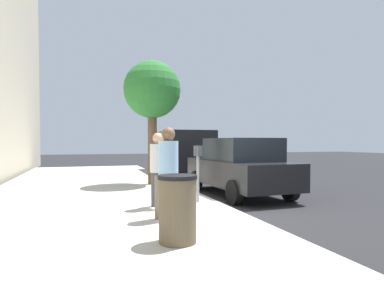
% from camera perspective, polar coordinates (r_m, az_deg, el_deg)
% --- Properties ---
extents(ground_plane, '(80.00, 80.00, 0.00)m').
position_cam_1_polar(ground_plane, '(8.12, 5.62, -9.75)').
color(ground_plane, '#232326').
rests_on(ground_plane, ground).
extents(sidewalk_slab, '(28.00, 6.00, 0.15)m').
position_cam_1_polar(sidewalk_slab, '(7.45, -16.40, -10.30)').
color(sidewalk_slab, '#B7B2A8').
rests_on(sidewalk_slab, ground_plane).
extents(parking_meter, '(0.36, 0.12, 1.41)m').
position_cam_1_polar(parking_meter, '(8.19, 1.03, -1.40)').
color(parking_meter, gray).
rests_on(parking_meter, sidewalk_slab).
extents(pedestrian_at_meter, '(0.51, 0.37, 1.71)m').
position_cam_1_polar(pedestrian_at_meter, '(7.52, -5.88, -1.82)').
color(pedestrian_at_meter, '#47474C').
rests_on(pedestrian_at_meter, sidewalk_slab).
extents(pedestrian_bystander, '(0.39, 0.52, 1.79)m').
position_cam_1_polar(pedestrian_bystander, '(6.40, -4.13, -1.97)').
color(pedestrian_bystander, '#726656').
rests_on(pedestrian_bystander, sidewalk_slab).
extents(parked_sedan_near, '(4.46, 2.08, 1.77)m').
position_cam_1_polar(parked_sedan_near, '(10.31, 8.20, -2.24)').
color(parked_sedan_near, black).
rests_on(parked_sedan_near, ground_plane).
extents(parked_van_far, '(5.23, 2.17, 2.18)m').
position_cam_1_polar(parked_van_far, '(16.52, -2.06, 0.60)').
color(parked_van_far, black).
rests_on(parked_van_far, ground_plane).
extents(street_tree, '(2.03, 2.03, 4.38)m').
position_cam_1_polar(street_tree, '(11.99, -6.93, 10.62)').
color(street_tree, brown).
rests_on(street_tree, sidewalk_slab).
extents(trash_bin, '(0.59, 0.59, 1.01)m').
position_cam_1_polar(trash_bin, '(4.96, -2.52, -9.54)').
color(trash_bin, brown).
rests_on(trash_bin, sidewalk_slab).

